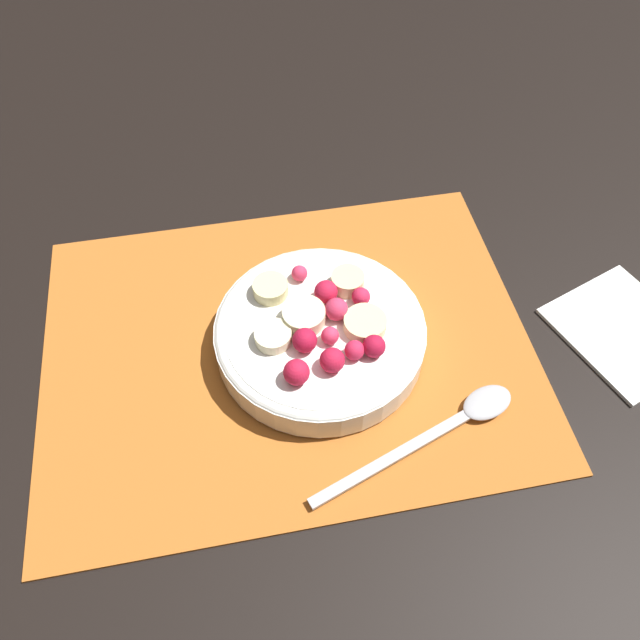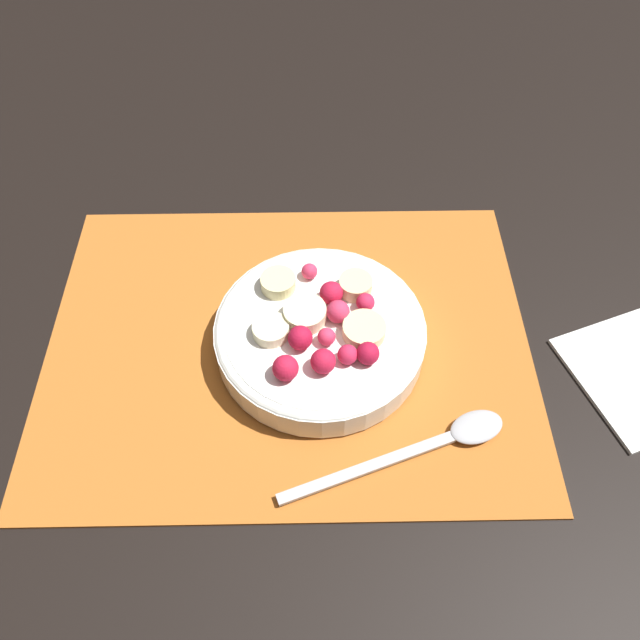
{
  "view_description": "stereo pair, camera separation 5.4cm",
  "coord_description": "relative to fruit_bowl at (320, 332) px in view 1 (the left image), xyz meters",
  "views": [
    {
      "loc": [
        -0.03,
        -0.32,
        0.48
      ],
      "look_at": [
        0.03,
        -0.01,
        0.04
      ],
      "focal_mm": 35.0,
      "sensor_mm": 36.0,
      "label": 1
    },
    {
      "loc": [
        0.02,
        -0.33,
        0.48
      ],
      "look_at": [
        0.03,
        -0.01,
        0.04
      ],
      "focal_mm": 35.0,
      "sensor_mm": 36.0,
      "label": 2
    }
  ],
  "objects": [
    {
      "name": "placemat",
      "position": [
        -0.03,
        0.01,
        -0.02
      ],
      "size": [
        0.44,
        0.34,
        0.01
      ],
      "color": "#B26023",
      "rests_on": "ground_plane"
    },
    {
      "name": "napkin",
      "position": [
        0.28,
        -0.03,
        -0.02
      ],
      "size": [
        0.15,
        0.15,
        0.01
      ],
      "color": "white",
      "rests_on": "ground_plane"
    },
    {
      "name": "spoon",
      "position": [
        0.1,
        -0.1,
        -0.02
      ],
      "size": [
        0.19,
        0.08,
        0.01
      ],
      "rotation": [
        0.0,
        0.0,
        6.63
      ],
      "color": "#B2B2B7",
      "rests_on": "placemat"
    },
    {
      "name": "fruit_bowl",
      "position": [
        0.0,
        0.0,
        0.0
      ],
      "size": [
        0.19,
        0.19,
        0.05
      ],
      "color": "silver",
      "rests_on": "placemat"
    },
    {
      "name": "ground_plane",
      "position": [
        -0.03,
        0.01,
        -0.03
      ],
      "size": [
        3.0,
        3.0,
        0.0
      ],
      "primitive_type": "plane",
      "color": "black"
    }
  ]
}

